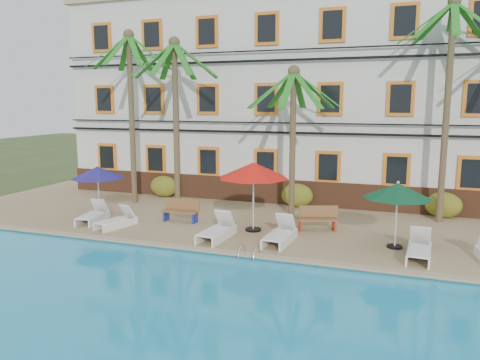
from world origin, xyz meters
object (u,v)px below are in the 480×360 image
at_px(palm_d, 449,82).
at_px(lounger_e, 419,249).
at_px(palm_a, 131,94).
at_px(pool_ladder, 249,257).
at_px(palm_b, 176,100).
at_px(lounger_a, 93,215).
at_px(bench_left, 181,210).
at_px(lounger_b, 117,220).
at_px(umbrella_blue, 98,173).
at_px(lounger_c, 217,230).
at_px(umbrella_red, 254,171).
at_px(umbrella_green, 398,191).
at_px(lounger_d, 280,234).
at_px(palm_c, 293,119).
at_px(bench_right, 317,218).

distance_m(palm_d, lounger_e, 7.44).
distance_m(palm_a, pool_ladder, 11.08).
bearing_deg(palm_b, pool_ladder, -45.65).
relative_size(palm_b, pool_ladder, 10.33).
bearing_deg(lounger_a, bench_left, 20.12).
height_order(lounger_a, lounger_b, lounger_a).
distance_m(umbrella_blue, lounger_c, 6.23).
bearing_deg(lounger_a, umbrella_red, 7.54).
relative_size(umbrella_blue, bench_left, 1.51).
relative_size(umbrella_blue, lounger_b, 1.23).
relative_size(umbrella_green, lounger_d, 1.11).
bearing_deg(lounger_e, umbrella_green, 129.85).
bearing_deg(bench_left, palm_b, 120.29).
height_order(palm_c, umbrella_green, palm_c).
distance_m(umbrella_green, lounger_c, 6.35).
bearing_deg(pool_ladder, bench_right, 69.65).
bearing_deg(lounger_c, palm_a, 144.76).
bearing_deg(palm_a, lounger_a, -84.06).
bearing_deg(palm_d, lounger_c, -145.60).
distance_m(umbrella_blue, pool_ladder, 8.31).
xyz_separation_m(palm_b, palm_c, (5.27, 0.33, -0.79)).
bearing_deg(umbrella_red, lounger_d, -40.69).
relative_size(lounger_b, bench_right, 1.17).
height_order(lounger_a, pool_ladder, lounger_a).
xyz_separation_m(umbrella_red, pool_ladder, (0.82, -2.96, -2.31)).
bearing_deg(palm_b, umbrella_green, -16.53).
relative_size(umbrella_blue, lounger_c, 1.11).
height_order(palm_d, umbrella_blue, palm_d).
xyz_separation_m(lounger_a, bench_left, (3.39, 1.24, 0.19)).
distance_m(umbrella_red, pool_ladder, 3.84).
height_order(palm_a, pool_ladder, palm_a).
height_order(umbrella_blue, pool_ladder, umbrella_blue).
height_order(bench_right, pool_ladder, bench_right).
xyz_separation_m(umbrella_red, lounger_d, (1.36, -1.17, -2.01)).
relative_size(bench_left, pool_ladder, 2.02).
bearing_deg(pool_ladder, lounger_d, 73.25).
height_order(lounger_c, bench_left, lounger_c).
bearing_deg(pool_ladder, umbrella_green, 30.32).
height_order(lounger_e, bench_left, bench_left).
xyz_separation_m(umbrella_blue, bench_right, (9.05, 1.16, -1.46)).
bearing_deg(pool_ladder, lounger_c, 138.55).
relative_size(umbrella_green, lounger_b, 1.24).
relative_size(palm_d, umbrella_red, 3.28).
distance_m(palm_b, pool_ladder, 8.99).
distance_m(lounger_b, lounger_e, 11.11).
bearing_deg(lounger_d, pool_ladder, -106.75).
relative_size(palm_a, lounger_d, 4.00).
distance_m(palm_d, lounger_b, 14.09).
bearing_deg(umbrella_blue, umbrella_green, -0.96).
distance_m(palm_a, palm_c, 7.92).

